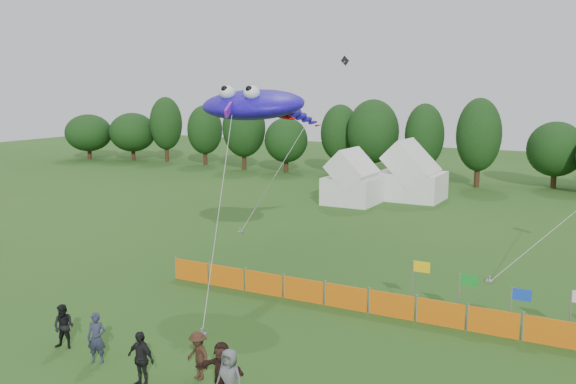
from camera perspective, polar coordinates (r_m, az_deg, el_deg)
The scene contains 14 objects.
ground at distance 21.38m, azimuth -8.05°, elevation -16.29°, with size 160.00×160.00×0.00m, color #234C16.
treeline at distance 61.31m, azimuth 19.15°, elevation 4.23°, with size 104.57×8.78×8.36m.
tent_left at distance 50.60m, azimuth 5.72°, elevation 0.92°, with size 3.94×3.94×3.48m.
tent_right at distance 53.16m, azimuth 10.87°, elevation 1.33°, with size 5.24×4.19×3.70m.
barrier_fence at distance 26.58m, azimuth 9.17°, elevation -9.89°, with size 21.90×0.06×1.00m.
flag_row at distance 25.78m, azimuth 21.83°, elevation -9.08°, with size 10.73×0.76×2.18m.
spectator_a at distance 22.99m, azimuth -16.65°, elevation -12.34°, with size 0.64×0.42×1.75m, color #272A41.
spectator_b at distance 24.55m, azimuth -19.31°, elevation -11.23°, with size 0.78×0.61×1.60m, color black.
spectator_c at distance 21.19m, azimuth -8.00°, elevation -14.20°, with size 1.01×0.58×1.57m, color #372016.
spectator_d at distance 21.02m, azimuth -12.97°, elevation -14.24°, with size 1.05×0.44×1.78m, color black.
spectator_e at distance 19.38m, azimuth -5.21°, elevation -16.18°, with size 0.87×0.56×1.77m, color #56585C.
spectator_f at distance 19.92m, azimuth -5.92°, elevation -15.48°, with size 1.62×0.52×1.75m, color black.
stingray_kite at distance 30.45m, azimuth -2.74°, elevation 7.74°, with size 5.47×14.31×9.31m.
small_kite_dark at distance 44.69m, azimuth 1.15°, elevation 5.26°, with size 2.54×11.77×11.43m.
Camera 1 is at (11.65, -15.34, 9.27)m, focal length 40.00 mm.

